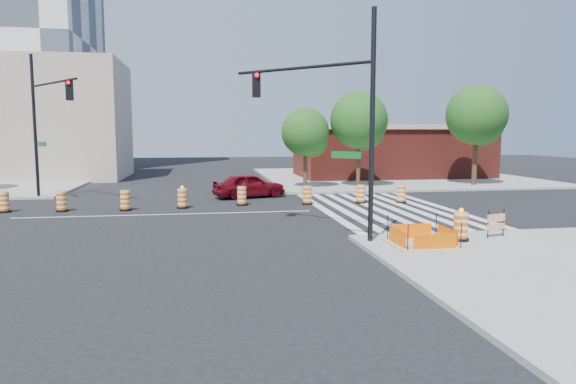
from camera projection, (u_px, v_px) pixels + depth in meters
name	position (u px, v px, depth m)	size (l,w,h in m)	color
ground	(167.00, 214.00, 24.62)	(120.00, 120.00, 0.00)	black
sidewalk_ne	(390.00, 177.00, 45.16)	(22.00, 22.00, 0.15)	gray
crosswalk_east	(385.00, 209.00, 26.39)	(6.75, 13.50, 0.01)	silver
lane_centerline	(167.00, 214.00, 24.62)	(14.00, 0.12, 0.01)	silver
excavation_pit	(423.00, 243.00, 17.23)	(2.20, 2.20, 0.90)	tan
brick_storefront	(391.00, 151.00, 44.91)	(16.50, 8.50, 4.60)	maroon
beige_midrise	(39.00, 120.00, 43.69)	(14.00, 10.00, 10.00)	tan
red_coupe	(249.00, 185.00, 31.01)	(1.75, 4.35, 1.48)	#5C0710
signal_pole_se	(330.00, 106.00, 18.28)	(4.34, 4.29, 7.90)	black
signal_pole_nw	(45.00, 112.00, 28.83)	(3.75, 5.21, 8.30)	black
pit_drum	(461.00, 227.00, 17.83)	(0.59, 0.59, 1.16)	black
barricade	(496.00, 222.00, 18.43)	(0.83, 0.28, 1.00)	#FF6705
tree_north_c	(306.00, 135.00, 35.06)	(3.29, 3.29, 5.59)	#382314
tree_north_d	(359.00, 124.00, 35.51)	(3.98, 3.98, 6.76)	#382314
tree_north_e	(477.00, 119.00, 36.93)	(4.32, 4.32, 7.35)	#382314
median_drum_1	(4.00, 203.00, 25.19)	(0.60, 0.60, 1.02)	black
median_drum_2	(62.00, 202.00, 25.48)	(0.60, 0.60, 1.02)	black
median_drum_3	(125.00, 201.00, 25.80)	(0.60, 0.60, 1.02)	black
median_drum_4	(182.00, 199.00, 26.58)	(0.60, 0.60, 1.18)	black
median_drum_5	(242.00, 197.00, 27.67)	(0.60, 0.60, 1.02)	black
median_drum_6	(307.00, 196.00, 28.04)	(0.60, 0.60, 1.02)	black
median_drum_7	(361.00, 195.00, 28.53)	(0.60, 0.60, 1.02)	black
median_drum_8	(401.00, 194.00, 28.65)	(0.60, 0.60, 1.02)	black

